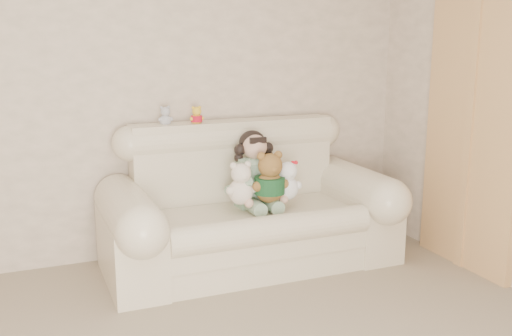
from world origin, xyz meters
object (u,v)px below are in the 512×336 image
object	(u,v)px
sofa	(251,197)
cream_teddy	(241,179)
white_cat	(287,176)
seated_child	(254,168)
brown_teddy	(270,172)

from	to	relation	value
sofa	cream_teddy	xyz separation A→B (m)	(-0.11, -0.09, 0.16)
white_cat	cream_teddy	size ratio (longest dim) A/B	0.96
white_cat	cream_teddy	world-z (taller)	cream_teddy
sofa	seated_child	size ratio (longest dim) A/B	3.67
sofa	white_cat	size ratio (longest dim) A/B	6.17
sofa	cream_teddy	bearing A→B (deg)	-140.66
sofa	brown_teddy	size ratio (longest dim) A/B	4.87
sofa	white_cat	distance (m)	0.30
brown_teddy	sofa	bearing A→B (deg)	125.67
seated_child	cream_teddy	size ratio (longest dim) A/B	1.61
brown_teddy	cream_teddy	world-z (taller)	brown_teddy
cream_teddy	brown_teddy	bearing A→B (deg)	9.78
sofa	seated_child	xyz separation A→B (m)	(0.06, 0.08, 0.19)
sofa	white_cat	world-z (taller)	sofa
brown_teddy	cream_teddy	size ratio (longest dim) A/B	1.21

